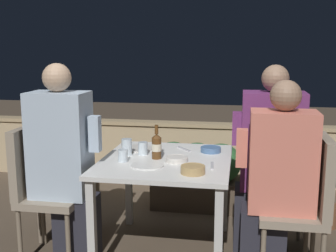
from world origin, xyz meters
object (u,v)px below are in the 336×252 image
object	(u,v)px
beer_bottle	(157,146)
chair_right_far	(294,176)
potted_plant	(327,183)
chair_left_near	(39,180)
person_coral_top	(276,182)
person_blue_shirt	(65,164)
person_purple_stripe	(267,159)
chair_left_far	(56,166)
chair_right_near	(308,196)

from	to	relation	value
beer_bottle	chair_right_far	bearing A→B (deg)	12.16
chair_right_far	potted_plant	xyz separation A→B (m)	(0.33, 0.49, -0.19)
chair_left_near	potted_plant	world-z (taller)	chair_left_near
person_coral_top	potted_plant	size ratio (longest dim) A/B	2.13
person_coral_top	chair_right_far	xyz separation A→B (m)	(0.16, 0.41, -0.08)
person_blue_shirt	beer_bottle	size ratio (longest dim) A/B	5.72
person_coral_top	person_purple_stripe	world-z (taller)	person_purple_stripe
chair_left_far	chair_right_far	distance (m)	1.80
person_blue_shirt	person_purple_stripe	bearing A→B (deg)	16.37
potted_plant	chair_left_far	bearing A→B (deg)	-166.00
person_coral_top	potted_plant	bearing A→B (deg)	61.51
chair_left_near	person_blue_shirt	xyz separation A→B (m)	(0.20, 0.00, 0.13)
person_blue_shirt	chair_left_far	distance (m)	0.46
chair_left_far	person_coral_top	xyz separation A→B (m)	(1.64, -0.37, 0.08)
person_blue_shirt	chair_left_far	size ratio (longest dim) A/B	1.46
person_purple_stripe	person_coral_top	bearing A→B (deg)	-85.47
person_coral_top	chair_left_near	bearing A→B (deg)	179.82
person_blue_shirt	person_purple_stripe	size ratio (longest dim) A/B	1.01
chair_right_near	person_coral_top	world-z (taller)	person_coral_top
chair_left_near	chair_right_near	size ratio (longest dim) A/B	1.00
person_purple_stripe	beer_bottle	size ratio (longest dim) A/B	5.66
person_blue_shirt	beer_bottle	xyz separation A→B (m)	(0.60, 0.19, 0.10)
chair_left_near	beer_bottle	distance (m)	0.85
chair_right_far	potted_plant	size ratio (longest dim) A/B	1.56
chair_left_near	beer_bottle	size ratio (longest dim) A/B	3.92
chair_right_far	chair_left_far	bearing A→B (deg)	-178.86
person_blue_shirt	beer_bottle	world-z (taller)	person_blue_shirt
chair_left_far	beer_bottle	distance (m)	0.88
chair_left_far	chair_right_far	world-z (taller)	same
chair_right_near	potted_plant	distance (m)	0.97
person_purple_stripe	potted_plant	bearing A→B (deg)	43.48
person_blue_shirt	person_purple_stripe	distance (m)	1.43
chair_left_near	beer_bottle	world-z (taller)	beer_bottle
chair_left_near	person_purple_stripe	world-z (taller)	person_purple_stripe
chair_left_near	person_blue_shirt	size ratio (longest dim) A/B	0.69
person_purple_stripe	chair_right_far	bearing A→B (deg)	0.00
person_coral_top	beer_bottle	world-z (taller)	person_coral_top
beer_bottle	potted_plant	world-z (taller)	beer_bottle
person_purple_stripe	chair_left_far	bearing A→B (deg)	-178.72
person_blue_shirt	person_coral_top	xyz separation A→B (m)	(1.40, -0.00, -0.05)
chair_right_far	beer_bottle	xyz separation A→B (m)	(-0.97, -0.21, 0.23)
person_purple_stripe	chair_right_near	bearing A→B (deg)	-60.50
chair_left_near	chair_left_far	xyz separation A→B (m)	(-0.04, 0.37, 0.00)
person_blue_shirt	chair_right_far	size ratio (longest dim) A/B	1.46
person_blue_shirt	potted_plant	bearing A→B (deg)	25.38
person_coral_top	person_blue_shirt	bearing A→B (deg)	179.80
person_blue_shirt	chair_right_near	bearing A→B (deg)	-0.18
person_purple_stripe	beer_bottle	xyz separation A→B (m)	(-0.77, -0.21, 0.12)
chair_left_far	beer_bottle	bearing A→B (deg)	-11.67
chair_right_near	person_purple_stripe	size ratio (longest dim) A/B	0.69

